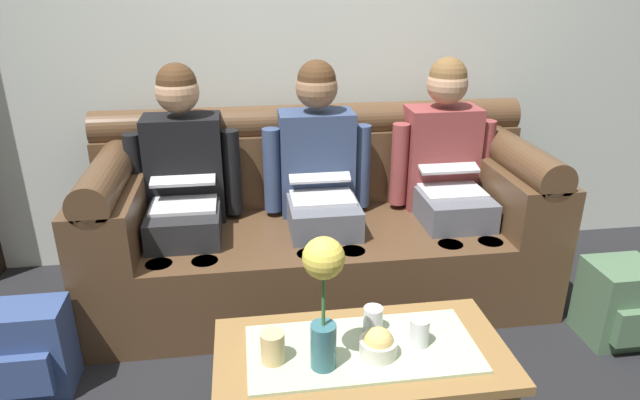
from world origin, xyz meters
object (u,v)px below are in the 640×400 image
cup_near_right (273,347)px  backpack_right (618,303)px  couch (319,226)px  person_middle (319,175)px  backpack_left (30,351)px  person_right (447,169)px  coffee_table (362,361)px  flower_vase (323,289)px  snack_bowl (378,345)px  cup_near_left (419,332)px  person_left (184,182)px  cup_far_center (373,319)px

cup_near_right → backpack_right: cup_near_right is taller
couch → person_middle: bearing=-90.0°
backpack_left → backpack_right: bearing=-0.3°
person_right → backpack_right: size_ratio=3.19×
coffee_table → backpack_left: coffee_table is taller
person_right → flower_vase: size_ratio=2.57×
snack_bowl → cup_near_right: cup_near_right is taller
cup_near_right → snack_bowl: bearing=-2.9°
cup_near_left → backpack_right: (1.11, 0.43, -0.26)m
person_left → cup_near_left: size_ratio=11.76×
cup_near_right → backpack_left: 1.10m
couch → coffee_table: (0.00, -1.07, -0.03)m
cup_far_center → person_left: bearing=127.2°
coffee_table → backpack_left: bearing=161.3°
person_left → coffee_table: bearing=-57.6°
person_left → backpack_right: (1.99, -0.64, -0.47)m
cup_near_left → backpack_left: bearing=163.3°
person_middle → person_right: (0.67, -0.00, 0.00)m
person_right → coffee_table: bearing=-122.4°
person_left → person_right: same height
person_middle → cup_near_left: person_middle is taller
person_middle → flower_vase: 1.15m
cup_far_center → couch: bearing=93.5°
coffee_table → flower_vase: size_ratio=2.18×
backpack_left → couch: bearing=26.4°
flower_vase → cup_near_right: flower_vase is taller
person_left → coffee_table: size_ratio=1.18×
coffee_table → snack_bowl: 0.12m
couch → flower_vase: couch is taller
couch → person_left: person_left is taller
cup_near_left → cup_far_center: cup_near_left is taller
cup_near_right → cup_far_center: size_ratio=1.18×
coffee_table → snack_bowl: bearing=-44.4°
flower_vase → cup_far_center: 0.37m
backpack_right → flower_vase: bearing=-161.3°
person_middle → cup_near_right: 1.15m
person_middle → cup_near_right: bearing=-106.1°
couch → backpack_left: (-1.28, -0.63, -0.18)m
couch → coffee_table: 1.07m
couch → coffee_table: couch is taller
person_left → person_middle: bearing=0.0°
couch → person_middle: 0.29m
couch → backpack_right: (1.31, -0.65, -0.18)m
person_right → cup_near_left: size_ratio=11.76×
person_middle → person_right: same height
person_right → snack_bowl: person_right is taller
coffee_table → cup_far_center: cup_far_center is taller
cup_far_center → person_right: bearing=57.6°
snack_bowl → cup_near_right: size_ratio=1.17×
cup_near_left → backpack_right: size_ratio=0.27×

